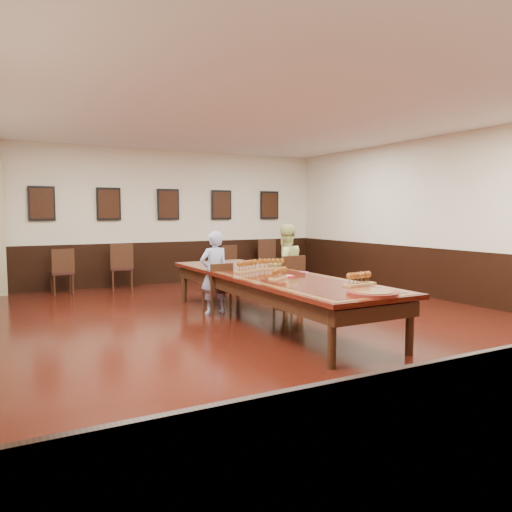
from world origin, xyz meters
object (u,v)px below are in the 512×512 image
spare_chair_b (122,266)px  spare_chair_d (264,258)px  chair_woman (288,282)px  spare_chair_a (62,271)px  spare_chair_c (226,263)px  carved_platter (373,293)px  person_man (214,273)px  conference_table (271,283)px  person_woman (285,266)px  chair_man (217,289)px

spare_chair_b → spare_chair_d: (3.81, 0.31, -0.01)m
chair_woman → spare_chair_a: bearing=-45.4°
spare_chair_c → carved_platter: (-1.33, -6.95, 0.32)m
chair_woman → person_man: person_man is taller
conference_table → spare_chair_b: bearing=105.6°
person_man → chair_woman: bearing=168.7°
spare_chair_a → spare_chair_d: (5.06, 0.30, 0.03)m
chair_woman → spare_chair_d: spare_chair_d is taller
chair_woman → spare_chair_d: size_ratio=0.94×
spare_chair_a → person_man: bearing=117.8°
chair_woman → spare_chair_d: bearing=-111.7°
spare_chair_d → conference_table: spare_chair_d is taller
spare_chair_a → person_woman: person_woman is taller
chair_woman → conference_table: bearing=47.5°
spare_chair_c → person_man: 4.17m
spare_chair_a → spare_chair_b: 1.26m
person_woman → conference_table: bearing=50.5°
spare_chair_c → person_man: size_ratio=0.64×
chair_man → carved_platter: bearing=97.0°
chair_woman → person_man: 1.38m
spare_chair_c → conference_table: bearing=71.8°
chair_man → conference_table: bearing=114.1°
chair_woman → spare_chair_b: bearing=-58.0°
spare_chair_a → person_man: (2.00, -3.44, 0.22)m
chair_man → spare_chair_c: bearing=-120.4°
spare_chair_c → person_woman: bearing=79.9°
person_woman → spare_chair_b: bearing=-57.3°
conference_table → spare_chair_c: bearing=73.3°
spare_chair_b → spare_chair_d: spare_chair_b is taller
spare_chair_b → carved_platter: size_ratio=1.53×
spare_chair_c → spare_chair_a: bearing=2.2°
chair_man → carved_platter: 3.24m
chair_woman → carved_platter: size_ratio=1.42×
chair_woman → person_woman: bearing=-90.0°
chair_man → spare_chair_c: (1.92, 3.78, 0.01)m
carved_platter → chair_man: bearing=100.4°
chair_woman → conference_table: size_ratio=0.19×
conference_table → carved_platter: 2.22m
spare_chair_b → spare_chair_c: size_ratio=1.14×
person_woman → carved_platter: person_woman is taller
spare_chair_a → spare_chair_c: 3.93m
chair_woman → spare_chair_a: 4.93m
chair_woman → conference_table: 1.22m
spare_chair_a → chair_man: bearing=117.3°
spare_chair_b → person_man: size_ratio=0.74×
spare_chair_a → carved_platter: bearing=108.8°
chair_man → conference_table: (0.50, -0.96, 0.17)m
person_woman → conference_table: (-0.85, -0.97, -0.14)m
chair_woman → conference_table: chair_woman is taller
chair_man → chair_woman: (1.35, -0.09, 0.04)m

